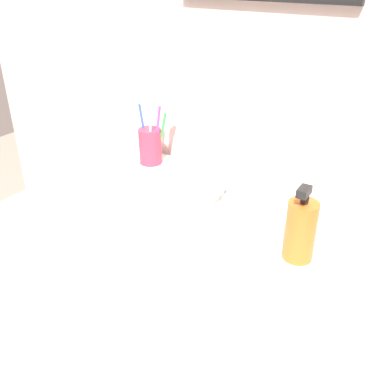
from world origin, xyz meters
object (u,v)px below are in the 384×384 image
(toothbrush_white, at_px, (150,126))
(toothbrush_blue, at_px, (143,124))
(faucet, at_px, (225,185))
(toothbrush_cup, at_px, (150,146))
(soap_dispenser, at_px, (300,230))
(toothbrush_purple, at_px, (158,127))
(toothbrush_green, at_px, (163,130))

(toothbrush_white, bearing_deg, toothbrush_blue, 161.78)
(faucet, height_order, toothbrush_cup, toothbrush_cup)
(toothbrush_cup, relative_size, soap_dispenser, 0.64)
(faucet, relative_size, toothbrush_purple, 0.76)
(toothbrush_cup, bearing_deg, toothbrush_blue, -179.10)
(toothbrush_white, xyz_separation_m, toothbrush_blue, (-0.04, 0.01, -0.01))
(toothbrush_green, bearing_deg, toothbrush_purple, -92.29)
(toothbrush_white, relative_size, toothbrush_purple, 1.01)
(toothbrush_purple, bearing_deg, toothbrush_blue, 176.14)
(toothbrush_white, bearing_deg, faucet, -13.36)
(toothbrush_cup, relative_size, toothbrush_white, 0.51)
(toothbrush_cup, height_order, soap_dispenser, soap_dispenser)
(soap_dispenser, bearing_deg, toothbrush_green, 154.98)
(toothbrush_cup, bearing_deg, faucet, -15.09)
(toothbrush_white, height_order, soap_dispenser, toothbrush_white)
(toothbrush_blue, bearing_deg, faucet, -13.95)
(soap_dispenser, bearing_deg, faucet, 150.43)
(toothbrush_purple, relative_size, soap_dispenser, 1.24)
(faucet, relative_size, toothbrush_blue, 0.80)
(toothbrush_white, xyz_separation_m, toothbrush_purple, (0.02, 0.01, -0.00))
(toothbrush_white, distance_m, toothbrush_green, 0.04)
(soap_dispenser, bearing_deg, toothbrush_blue, 158.86)
(toothbrush_cup, bearing_deg, soap_dispenser, -22.02)
(toothbrush_purple, bearing_deg, toothbrush_white, -155.37)
(toothbrush_cup, relative_size, toothbrush_purple, 0.51)
(faucet, xyz_separation_m, toothbrush_green, (-0.26, 0.10, 0.07))
(toothbrush_purple, relative_size, toothbrush_green, 1.16)
(toothbrush_white, bearing_deg, soap_dispenser, -21.34)
(faucet, height_order, toothbrush_blue, toothbrush_blue)
(toothbrush_cup, relative_size, toothbrush_blue, 0.54)
(toothbrush_purple, height_order, toothbrush_blue, toothbrush_purple)
(toothbrush_white, xyz_separation_m, soap_dispenser, (0.52, -0.20, -0.06))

